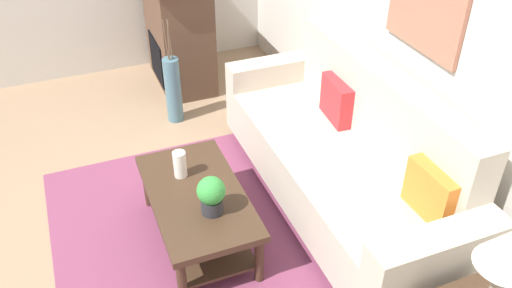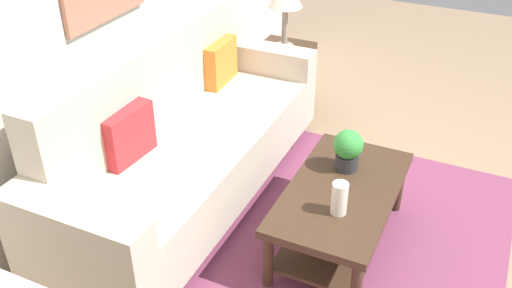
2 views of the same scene
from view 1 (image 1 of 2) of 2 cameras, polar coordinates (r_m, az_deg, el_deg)
The scene contains 15 objects.
ground_plane at distance 3.77m, azimuth -13.94°, elevation -12.18°, with size 9.74×9.74×0.00m, color #9E7F60.
wall_back at distance 3.72m, azimuth 18.07°, elevation 11.93°, with size 5.74×0.10×2.70m, color silver.
area_rug at distance 3.81m, azimuth -6.49°, elevation -10.35°, with size 2.35×1.89×0.01m, color #843D5B.
couch at distance 3.87m, azimuth 9.45°, elevation -1.54°, with size 2.40×0.84×1.08m.
throw_pillow_crimson at distance 4.06m, azimuth 8.68°, elevation 4.65°, with size 0.36×0.12×0.32m, color red.
throw_pillow_orange at distance 3.31m, azimuth 18.24°, elevation -4.90°, with size 0.36×0.12×0.32m, color orange.
coffee_table at distance 3.62m, azimuth -6.27°, elevation -6.60°, with size 1.10×0.60×0.43m.
tabletop_vase at distance 3.64m, azimuth -8.15°, elevation -2.15°, with size 0.09×0.09×0.19m, color white.
potted_plant_tabletop at distance 3.30m, azimuth -4.80°, elevation -5.39°, with size 0.18×0.18×0.26m.
table_lamp at distance 2.61m, azimuth 25.49°, elevation -10.29°, with size 0.28×0.28×0.57m.
fireplace at distance 5.50m, azimuth -8.29°, elevation 12.05°, with size 1.02×0.58×1.16m.
floor_vase at distance 4.95m, azimuth -8.85°, elevation 5.71°, with size 0.15×0.15×0.63m, color slate.
floor_vase_branch_a at distance 4.71m, azimuth -9.33°, elevation 10.83°, with size 0.01×0.01×0.36m, color brown.
floor_vase_branch_b at distance 4.74m, azimuth -9.21°, elevation 11.00°, with size 0.01×0.01×0.36m, color brown.
floor_vase_branch_c at distance 4.73m, azimuth -9.63°, elevation 10.92°, with size 0.01×0.01×0.36m, color brown.
Camera 1 is at (2.62, -0.08, 2.71)m, focal length 37.39 mm.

